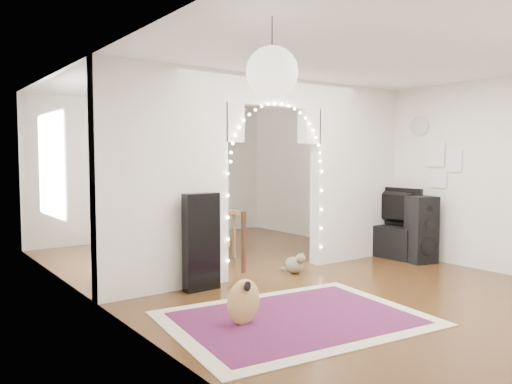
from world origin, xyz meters
TOP-DOWN VIEW (x-y plane):
  - floor at (0.00, 0.00)m, footprint 7.50×7.50m
  - ceiling at (0.00, 0.00)m, footprint 5.00×7.50m
  - wall_back at (0.00, 3.75)m, footprint 5.00×0.02m
  - wall_left at (-2.50, 0.00)m, footprint 0.02×7.50m
  - wall_right at (2.50, 0.00)m, footprint 0.02×7.50m
  - divider_wall at (0.00, 0.00)m, footprint 5.00×0.20m
  - fairy_lights at (0.00, -0.13)m, footprint 1.64×0.04m
  - window at (-2.47, 1.80)m, footprint 0.04×1.20m
  - wall_clock at (2.48, -0.60)m, footprint 0.03×0.31m
  - picture_frames at (2.48, -1.00)m, footprint 0.02×0.50m
  - paper_lantern at (-1.90, -2.40)m, footprint 0.40×0.40m
  - ceiling_fan at (0.00, 2.00)m, footprint 1.10×1.10m
  - area_rug at (-1.08, -1.75)m, footprint 2.70×2.16m
  - guitar_case at (-1.29, -0.25)m, footprint 0.45×0.16m
  - acoustic_guitar at (-1.60, -1.59)m, footprint 0.39×0.27m
  - tabby_cat at (0.19, -0.27)m, footprint 0.22×0.48m
  - floor_speaker at (2.20, -0.87)m, footprint 0.47×0.43m
  - media_console at (2.20, -0.25)m, footprint 0.42×1.01m
  - tv at (2.20, -0.25)m, footprint 0.16×1.08m
  - bookcase at (-0.21, 2.14)m, footprint 1.60×0.87m
  - dining_table at (-0.37, 1.50)m, footprint 1.25×0.88m
  - flower_vase at (-0.37, 1.50)m, footprint 0.20×0.20m
  - dining_chair_left at (-1.03, 1.99)m, footprint 0.61×0.62m
  - dining_chair_right at (-0.57, 1.23)m, footprint 0.61×0.63m

SIDE VIEW (x-z plane):
  - floor at x=0.00m, z-range 0.00..0.00m
  - area_rug at x=-1.08m, z-range 0.00..0.02m
  - tabby_cat at x=0.19m, z-range -0.03..0.29m
  - dining_chair_left at x=-1.03m, z-range 0.00..0.48m
  - media_console at x=2.20m, z-range 0.00..0.50m
  - dining_chair_right at x=-0.57m, z-range 0.00..0.52m
  - acoustic_guitar at x=-1.60m, z-range -0.06..0.87m
  - floor_speaker at x=2.20m, z-range 0.00..1.01m
  - guitar_case at x=-1.29m, z-range 0.00..1.18m
  - dining_table at x=-0.37m, z-range 0.30..1.06m
  - bookcase at x=-0.21m, z-range 0.00..1.60m
  - tv at x=2.20m, z-range 0.50..1.12m
  - flower_vase at x=-0.37m, z-range 0.76..0.95m
  - wall_back at x=0.00m, z-range 0.00..2.70m
  - wall_left at x=-2.50m, z-range 0.00..2.70m
  - wall_right at x=2.50m, z-range 0.00..2.70m
  - divider_wall at x=0.00m, z-range 0.07..2.77m
  - window at x=-2.47m, z-range 0.80..2.20m
  - picture_frames at x=2.48m, z-range 1.15..1.85m
  - fairy_lights at x=0.00m, z-range 0.75..2.35m
  - wall_clock at x=2.48m, z-range 1.95..2.25m
  - paper_lantern at x=-1.90m, z-range 2.05..2.45m
  - ceiling_fan at x=0.00m, z-range 2.25..2.55m
  - ceiling at x=0.00m, z-range 2.69..2.71m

